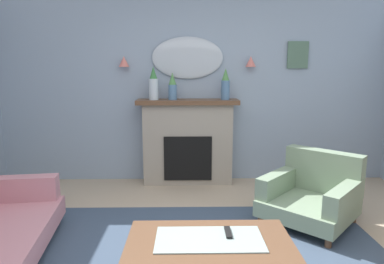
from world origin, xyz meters
name	(u,v)px	position (x,y,z in m)	size (l,w,h in m)	color
wall_back	(195,88)	(0.00, 2.52, 1.31)	(6.40, 0.10, 2.61)	#8C9EB2
fireplace	(188,143)	(-0.11, 2.30, 0.57)	(1.36, 0.36, 1.16)	gray
mantel_vase_left	(154,85)	(-0.56, 2.27, 1.36)	(0.13, 0.13, 0.44)	silver
mantel_vase_right	(173,87)	(-0.31, 2.27, 1.33)	(0.11, 0.11, 0.36)	#4C7093
mantel_vase_centre	(225,85)	(0.39, 2.27, 1.35)	(0.11, 0.11, 0.41)	#4C7093
wall_mirror	(188,58)	(-0.11, 2.44, 1.71)	(0.96, 0.06, 0.56)	#B2BCC6
wall_sconce_left	(124,62)	(-0.96, 2.39, 1.66)	(0.14, 0.14, 0.14)	#D17066
wall_sconce_right	(251,62)	(0.74, 2.39, 1.66)	(0.14, 0.14, 0.14)	#D17066
framed_picture	(298,55)	(1.39, 2.45, 1.75)	(0.28, 0.03, 0.36)	#4C6B56
coffee_table	(209,247)	(0.02, -0.17, 0.38)	(1.10, 0.60, 0.45)	brown
tv_remote	(228,233)	(0.15, -0.10, 0.45)	(0.04, 0.16, 0.02)	black
armchair_in_corner	(313,193)	(1.17, 1.04, 0.31)	(1.14, 1.15, 0.71)	gray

